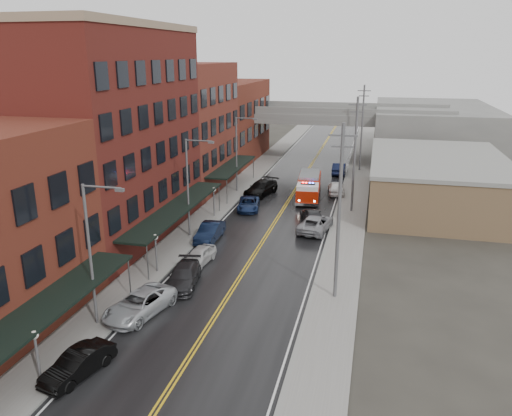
# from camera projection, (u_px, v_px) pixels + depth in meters

# --- Properties ---
(road) EXTENTS (11.00, 160.00, 0.02)m
(road) POSITION_uv_depth(u_px,v_px,m) (275.00, 222.00, 49.79)
(road) COLOR black
(road) RESTS_ON ground
(sidewalk_left) EXTENTS (3.00, 160.00, 0.15)m
(sidewalk_left) POSITION_uv_depth(u_px,v_px,m) (206.00, 216.00, 51.41)
(sidewalk_left) COLOR slate
(sidewalk_left) RESTS_ON ground
(sidewalk_right) EXTENTS (3.00, 160.00, 0.15)m
(sidewalk_right) POSITION_uv_depth(u_px,v_px,m) (349.00, 227.00, 48.14)
(sidewalk_right) COLOR slate
(sidewalk_right) RESTS_ON ground
(curb_left) EXTENTS (0.30, 160.00, 0.15)m
(curb_left) POSITION_uv_depth(u_px,v_px,m) (221.00, 217.00, 51.04)
(curb_left) COLOR gray
(curb_left) RESTS_ON ground
(curb_right) EXTENTS (0.30, 160.00, 0.15)m
(curb_right) POSITION_uv_depth(u_px,v_px,m) (332.00, 225.00, 48.51)
(curb_right) COLOR gray
(curb_right) RESTS_ON ground
(brick_building_b) EXTENTS (9.00, 20.00, 18.00)m
(brick_building_b) POSITION_uv_depth(u_px,v_px,m) (112.00, 138.00, 43.61)
(brick_building_b) COLOR #571717
(brick_building_b) RESTS_ON ground
(brick_building_c) EXTENTS (9.00, 15.00, 15.00)m
(brick_building_c) POSITION_uv_depth(u_px,v_px,m) (186.00, 128.00, 60.30)
(brick_building_c) COLOR maroon
(brick_building_c) RESTS_ON ground
(brick_building_far) EXTENTS (9.00, 20.00, 12.00)m
(brick_building_far) POSITION_uv_depth(u_px,v_px,m) (227.00, 122.00, 76.99)
(brick_building_far) COLOR maroon
(brick_building_far) RESTS_ON ground
(tan_building) EXTENTS (14.00, 22.00, 5.00)m
(tan_building) POSITION_uv_depth(u_px,v_px,m) (436.00, 183.00, 54.75)
(tan_building) COLOR brown
(tan_building) RESTS_ON ground
(right_far_block) EXTENTS (18.00, 30.00, 8.00)m
(right_far_block) POSITION_uv_depth(u_px,v_px,m) (432.00, 130.00, 81.71)
(right_far_block) COLOR slate
(right_far_block) RESTS_ON ground
(awning_0) EXTENTS (2.60, 16.00, 3.09)m
(awning_0) POSITION_uv_depth(u_px,v_px,m) (40.00, 311.00, 26.46)
(awning_0) COLOR black
(awning_0) RESTS_ON ground
(awning_1) EXTENTS (2.60, 18.00, 3.09)m
(awning_1) POSITION_uv_depth(u_px,v_px,m) (177.00, 208.00, 44.09)
(awning_1) COLOR black
(awning_1) RESTS_ON ground
(awning_2) EXTENTS (2.60, 13.00, 3.09)m
(awning_2) POSITION_uv_depth(u_px,v_px,m) (232.00, 166.00, 60.34)
(awning_2) COLOR black
(awning_2) RESTS_ON ground
(globe_lamp_0) EXTENTS (0.44, 0.44, 3.12)m
(globe_lamp_0) POSITION_uv_depth(u_px,v_px,m) (36.00, 346.00, 24.55)
(globe_lamp_0) COLOR #59595B
(globe_lamp_0) RESTS_ON ground
(globe_lamp_1) EXTENTS (0.44, 0.44, 3.12)m
(globe_lamp_1) POSITION_uv_depth(u_px,v_px,m) (156.00, 244.00, 37.55)
(globe_lamp_1) COLOR #59595B
(globe_lamp_1) RESTS_ON ground
(globe_lamp_2) EXTENTS (0.44, 0.44, 3.12)m
(globe_lamp_2) POSITION_uv_depth(u_px,v_px,m) (214.00, 195.00, 50.55)
(globe_lamp_2) COLOR #59595B
(globe_lamp_2) RESTS_ON ground
(street_lamp_0) EXTENTS (2.64, 0.22, 9.00)m
(street_lamp_0) POSITION_uv_depth(u_px,v_px,m) (93.00, 247.00, 29.31)
(street_lamp_0) COLOR #59595B
(street_lamp_0) RESTS_ON ground
(street_lamp_1) EXTENTS (2.64, 0.22, 9.00)m
(street_lamp_1) POSITION_uv_depth(u_px,v_px,m) (190.00, 182.00, 44.16)
(street_lamp_1) COLOR #59595B
(street_lamp_1) RESTS_ON ground
(street_lamp_2) EXTENTS (2.64, 0.22, 9.00)m
(street_lamp_2) POSITION_uv_depth(u_px,v_px,m) (238.00, 150.00, 59.01)
(street_lamp_2) COLOR #59595B
(street_lamp_2) RESTS_ON ground
(utility_pole_0) EXTENTS (1.80, 0.24, 12.00)m
(utility_pole_0) POSITION_uv_depth(u_px,v_px,m) (339.00, 211.00, 32.39)
(utility_pole_0) COLOR #59595B
(utility_pole_0) RESTS_ON ground
(utility_pole_1) EXTENTS (1.80, 0.24, 12.00)m
(utility_pole_1) POSITION_uv_depth(u_px,v_px,m) (355.00, 153.00, 50.95)
(utility_pole_1) COLOR #59595B
(utility_pole_1) RESTS_ON ground
(utility_pole_2) EXTENTS (1.80, 0.24, 12.00)m
(utility_pole_2) POSITION_uv_depth(u_px,v_px,m) (362.00, 127.00, 69.52)
(utility_pole_2) COLOR #59595B
(utility_pole_2) RESTS_ON ground
(overpass) EXTENTS (40.00, 10.00, 7.50)m
(overpass) POSITION_uv_depth(u_px,v_px,m) (317.00, 121.00, 77.73)
(overpass) COLOR slate
(overpass) RESTS_ON ground
(fire_truck) EXTENTS (3.61, 7.91, 2.82)m
(fire_truck) POSITION_uv_depth(u_px,v_px,m) (309.00, 186.00, 56.97)
(fire_truck) COLOR #9F1A07
(fire_truck) RESTS_ON ground
(parked_car_left_1) EXTENTS (2.47, 4.46, 1.39)m
(parked_car_left_1) POSITION_uv_depth(u_px,v_px,m) (78.00, 364.00, 25.83)
(parked_car_left_1) COLOR black
(parked_car_left_1) RESTS_ON ground
(parked_car_left_2) EXTENTS (3.67, 5.82, 1.50)m
(parked_car_left_2) POSITION_uv_depth(u_px,v_px,m) (140.00, 304.00, 31.89)
(parked_car_left_2) COLOR #B0B4B8
(parked_car_left_2) RESTS_ON ground
(parked_car_left_3) EXTENTS (2.80, 5.20, 1.43)m
(parked_car_left_3) POSITION_uv_depth(u_px,v_px,m) (184.00, 276.00, 35.93)
(parked_car_left_3) COLOR black
(parked_car_left_3) RESTS_ON ground
(parked_car_left_4) EXTENTS (2.04, 4.10, 1.34)m
(parked_car_left_4) POSITION_uv_depth(u_px,v_px,m) (199.00, 256.00, 39.69)
(parked_car_left_4) COLOR silver
(parked_car_left_4) RESTS_ON ground
(parked_car_left_5) EXTENTS (1.66, 4.70, 1.55)m
(parked_car_left_5) POSITION_uv_depth(u_px,v_px,m) (210.00, 232.00, 44.70)
(parked_car_left_5) COLOR black
(parked_car_left_5) RESTS_ON ground
(parked_car_left_6) EXTENTS (2.99, 5.08, 1.33)m
(parked_car_left_6) POSITION_uv_depth(u_px,v_px,m) (248.00, 204.00, 53.38)
(parked_car_left_6) COLOR #15254F
(parked_car_left_6) RESTS_ON ground
(parked_car_left_7) EXTENTS (3.65, 6.17, 1.68)m
(parked_car_left_7) POSITION_uv_depth(u_px,v_px,m) (261.00, 188.00, 58.90)
(parked_car_left_7) COLOR black
(parked_car_left_7) RESTS_ON ground
(parked_car_right_0) EXTENTS (3.25, 5.78, 1.52)m
(parked_car_right_0) POSITION_uv_depth(u_px,v_px,m) (315.00, 223.00, 46.95)
(parked_car_right_0) COLOR gray
(parked_car_right_0) RESTS_ON ground
(parked_car_right_1) EXTENTS (3.24, 5.11, 1.38)m
(parked_car_right_1) POSITION_uv_depth(u_px,v_px,m) (312.00, 216.00, 49.38)
(parked_car_right_1) COLOR #29282B
(parked_car_right_1) RESTS_ON ground
(parked_car_right_2) EXTENTS (2.41, 4.76, 1.55)m
(parked_car_right_2) POSITION_uv_depth(u_px,v_px,m) (336.00, 188.00, 59.40)
(parked_car_right_2) COLOR white
(parked_car_right_2) RESTS_ON ground
(parked_car_right_3) EXTENTS (1.82, 4.97, 1.63)m
(parked_car_right_3) POSITION_uv_depth(u_px,v_px,m) (339.00, 168.00, 69.15)
(parked_car_right_3) COLOR black
(parked_car_right_3) RESTS_ON ground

